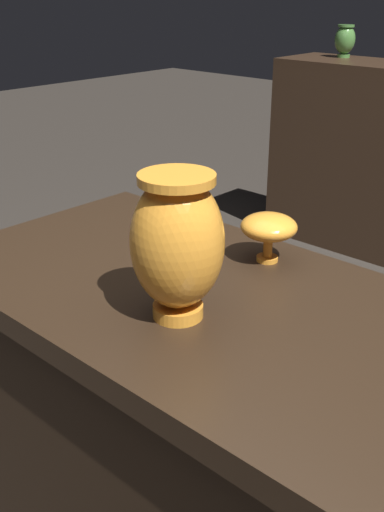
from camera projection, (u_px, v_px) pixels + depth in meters
display_plinth at (203, 448)px, 1.40m from camera, size 1.20×0.64×0.80m
vase_centerpiece at (177, 242)px, 1.09m from camera, size 0.17×0.17×0.27m
vase_tall_behind at (269, 228)px, 1.34m from camera, size 0.12×0.12×0.11m
shelf_vase_far_left at (345, 40)px, 3.29m from camera, size 0.11×0.11×0.17m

